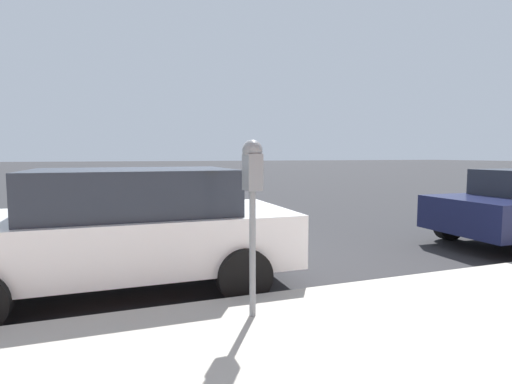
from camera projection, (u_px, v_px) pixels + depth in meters
The scene contains 3 objects.
ground_plane at pixel (175, 264), 6.28m from camera, with size 220.00×220.00×0.00m, color #2B2B2D.
parking_meter at pixel (252, 182), 3.69m from camera, with size 0.21×0.19×1.67m.
car_white at pixel (124, 227), 5.03m from camera, with size 2.17×4.30×1.53m.
Camera 1 is at (-6.22, 0.88, 1.70)m, focal length 28.00 mm.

